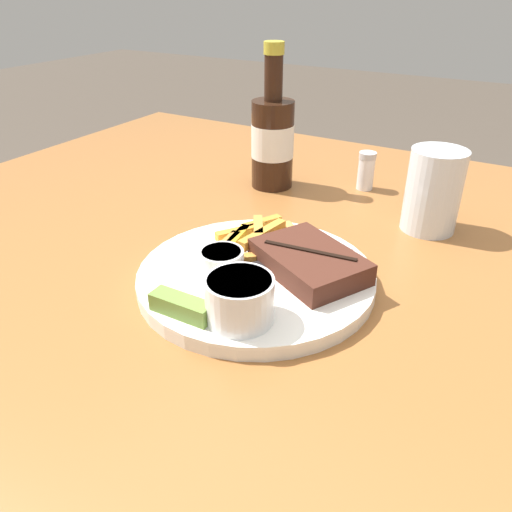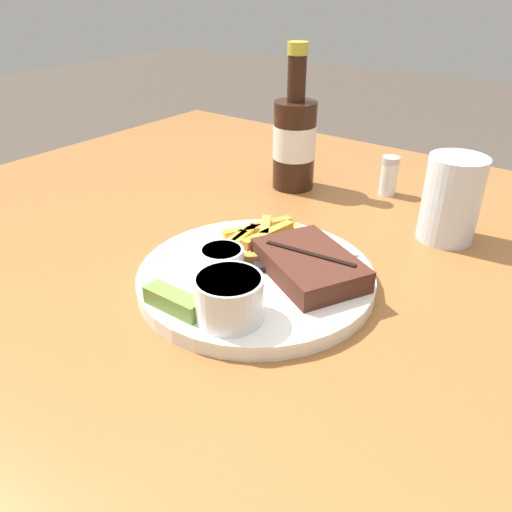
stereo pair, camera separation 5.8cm
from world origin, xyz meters
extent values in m
cube|color=#935B2D|center=(0.00, 0.00, 0.73)|extent=(1.31, 1.22, 0.04)
cylinder|color=#935B2D|center=(-0.60, 0.55, 0.36)|extent=(0.06, 0.06, 0.71)
cylinder|color=white|center=(0.00, 0.00, 0.76)|extent=(0.28, 0.28, 0.01)
cylinder|color=white|center=(0.00, 0.00, 0.77)|extent=(0.28, 0.28, 0.00)
cube|color=#472319|center=(0.05, 0.03, 0.78)|extent=(0.16, 0.14, 0.03)
cube|color=black|center=(0.05, 0.03, 0.80)|extent=(0.11, 0.02, 0.00)
cube|color=#CB8537|center=(-0.04, 0.07, 0.79)|extent=(0.04, 0.05, 0.01)
cube|color=#D08C41|center=(0.01, 0.09, 0.78)|extent=(0.07, 0.06, 0.01)
cube|color=gold|center=(0.00, 0.06, 0.78)|extent=(0.02, 0.06, 0.01)
cube|color=#C17F2C|center=(-0.05, 0.10, 0.78)|extent=(0.04, 0.06, 0.01)
cube|color=gold|center=(-0.06, 0.05, 0.78)|extent=(0.02, 0.07, 0.01)
cube|color=#BE7D35|center=(-0.06, 0.02, 0.78)|extent=(0.02, 0.08, 0.01)
cube|color=gold|center=(-0.02, 0.06, 0.79)|extent=(0.03, 0.08, 0.01)
cube|color=gold|center=(-0.06, 0.07, 0.78)|extent=(0.05, 0.07, 0.01)
cube|color=#C17D2F|center=(-0.01, 0.02, 0.78)|extent=(0.06, 0.06, 0.01)
cylinder|color=white|center=(0.03, -0.09, 0.79)|extent=(0.07, 0.07, 0.05)
cylinder|color=beige|center=(0.03, -0.09, 0.81)|extent=(0.06, 0.06, 0.01)
cylinder|color=silver|center=(-0.03, -0.02, 0.79)|extent=(0.05, 0.05, 0.03)
cylinder|color=black|center=(-0.03, -0.02, 0.80)|extent=(0.05, 0.05, 0.01)
cube|color=olive|center=(-0.02, -0.11, 0.78)|extent=(0.07, 0.02, 0.02)
cube|color=#B7B7BC|center=(-0.07, 0.05, 0.77)|extent=(0.09, 0.07, 0.00)
cube|color=#B7B7BC|center=(-0.02, 0.01, 0.77)|extent=(0.03, 0.02, 0.00)
cube|color=#B7B7BC|center=(-0.01, 0.01, 0.77)|extent=(0.03, 0.02, 0.00)
cube|color=#B7B7BC|center=(-0.01, 0.01, 0.77)|extent=(0.03, 0.02, 0.00)
cube|color=#B7B7BC|center=(0.04, 0.06, 0.77)|extent=(0.08, 0.10, 0.00)
cube|color=black|center=(0.00, 0.00, 0.78)|extent=(0.04, 0.05, 0.01)
cylinder|color=black|center=(-0.14, 0.29, 0.83)|extent=(0.07, 0.07, 0.15)
cylinder|color=silver|center=(-0.14, 0.29, 0.83)|extent=(0.07, 0.07, 0.06)
cylinder|color=black|center=(-0.14, 0.29, 0.93)|extent=(0.03, 0.03, 0.07)
cylinder|color=gold|center=(-0.14, 0.29, 0.98)|extent=(0.03, 0.03, 0.02)
cylinder|color=silver|center=(0.14, 0.25, 0.81)|extent=(0.08, 0.08, 0.12)
cylinder|color=white|center=(0.01, 0.36, 0.78)|extent=(0.03, 0.03, 0.05)
cylinder|color=#B7B7BC|center=(0.01, 0.36, 0.81)|extent=(0.03, 0.03, 0.01)
camera|label=1|loc=(0.25, -0.44, 1.08)|focal=35.00mm
camera|label=2|loc=(0.30, -0.41, 1.08)|focal=35.00mm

